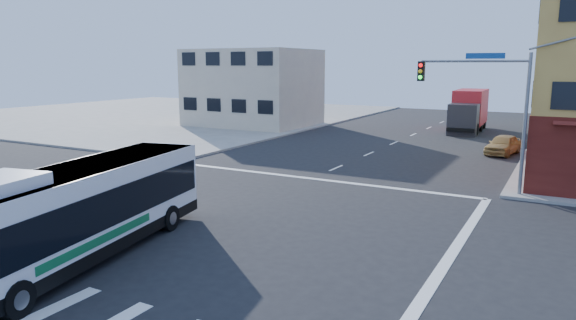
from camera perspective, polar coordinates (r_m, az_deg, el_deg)
The scene contains 11 objects.
ground at distance 21.59m, azimuth -8.66°, elevation -6.89°, with size 120.00×120.00×0.00m, color black.
sidewalk_nw at distance 70.29m, azimuth -14.07°, elevation 5.04°, with size 50.00×50.00×0.15m, color gray.
building_west at distance 55.01m, azimuth -3.88°, elevation 7.99°, with size 12.06×10.06×8.00m.
signal_mast_ne at distance 27.17m, azimuth 21.40°, elevation 6.77°, with size 7.91×1.13×8.07m.
street_tree_a at distance 44.30m, azimuth 27.95°, elevation 5.65°, with size 3.60×3.60×5.53m.
street_tree_b at distance 52.28m, azimuth 28.16°, elevation 6.37°, with size 3.80×3.80×5.79m.
street_tree_c at distance 60.28m, azimuth 28.28°, elevation 6.47°, with size 3.40×3.40×5.29m.
street_tree_d at distance 68.26m, azimuth 28.42°, elevation 7.15°, with size 4.00×4.00×6.03m.
transit_bus at distance 18.19m, azimuth -22.42°, elevation -5.35°, with size 4.66×11.96×3.46m.
box_truck at distance 53.27m, azimuth 19.43°, elevation 5.11°, with size 2.89×8.96×4.00m.
parked_car at distance 40.43m, azimuth 22.79°, elevation 1.60°, with size 1.70×4.22×1.44m, color tan.
Camera 1 is at (12.64, -16.28, 6.42)m, focal length 32.00 mm.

